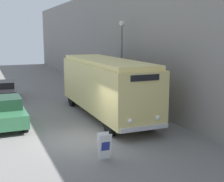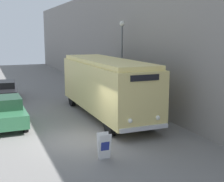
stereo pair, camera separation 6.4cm
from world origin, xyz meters
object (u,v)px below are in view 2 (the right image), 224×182
object	(u,v)px
sign_board	(104,146)
parked_car_near	(6,112)
vintage_bus	(106,85)
streetlamp	(122,51)
parked_car_mid	(5,90)

from	to	relation	value
sign_board	parked_car_near	size ratio (longest dim) A/B	0.25
vintage_bus	parked_car_near	distance (m)	5.92
vintage_bus	sign_board	xyz separation A→B (m)	(-2.48, -6.19, -1.46)
streetlamp	vintage_bus	bearing A→B (deg)	-131.65
parked_car_near	parked_car_mid	xyz separation A→B (m)	(0.44, 7.69, -0.09)
streetlamp	parked_car_near	xyz separation A→B (m)	(-7.96, -2.32, -3.05)
sign_board	parked_car_mid	distance (m)	14.28
vintage_bus	parked_car_mid	bearing A→B (deg)	124.57
vintage_bus	parked_car_near	size ratio (longest dim) A/B	2.33
vintage_bus	sign_board	size ratio (longest dim) A/B	9.32
vintage_bus	parked_car_near	world-z (taller)	vintage_bus
sign_board	parked_car_near	distance (m)	7.12
sign_board	parked_car_near	bearing A→B (deg)	117.89
vintage_bus	sign_board	distance (m)	6.83
vintage_bus	parked_car_mid	xyz separation A→B (m)	(-5.37, 7.79, -1.26)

